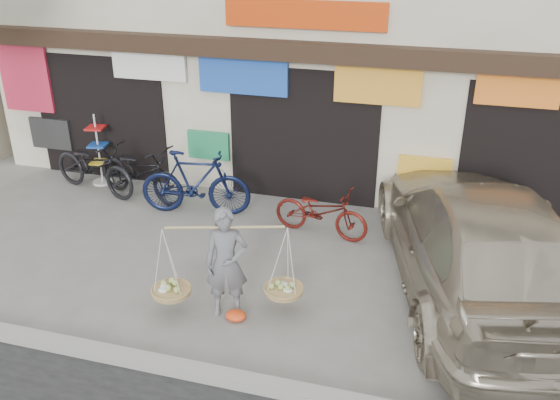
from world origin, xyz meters
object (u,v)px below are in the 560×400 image
(bike_0, at_px, (140,172))
(suv, at_px, (479,241))
(street_vendor, at_px, (227,267))
(bike_1, at_px, (195,183))
(bike_3, at_px, (94,166))
(display_rack, at_px, (99,156))
(bike_2, at_px, (321,211))

(bike_0, distance_m, suv, 6.79)
(street_vendor, xyz_separation_m, bike_1, (-1.73, 2.91, -0.13))
(bike_1, bearing_deg, bike_3, 72.16)
(bike_1, height_order, bike_3, bike_1)
(bike_3, bearing_deg, street_vendor, -112.04)
(suv, height_order, display_rack, suv)
(bike_3, bearing_deg, suv, -86.44)
(street_vendor, xyz_separation_m, display_rack, (-4.33, 3.73, -0.15))
(bike_1, relative_size, bike_3, 0.98)
(street_vendor, relative_size, bike_3, 0.96)
(suv, xyz_separation_m, display_rack, (-7.78, 2.14, -0.25))
(suv, bearing_deg, bike_1, -28.11)
(bike_2, bearing_deg, display_rack, 88.79)
(bike_1, xyz_separation_m, suv, (5.19, -1.32, 0.23))
(bike_1, bearing_deg, bike_2, -103.55)
(street_vendor, relative_size, suv, 0.33)
(bike_0, bearing_deg, bike_2, -82.23)
(bike_3, bearing_deg, bike_0, -73.92)
(bike_1, height_order, bike_2, bike_1)
(street_vendor, relative_size, bike_1, 0.98)
(street_vendor, xyz_separation_m, suv, (3.45, 1.59, 0.10))
(bike_1, relative_size, bike_2, 1.21)
(street_vendor, distance_m, bike_1, 3.39)
(bike_1, height_order, display_rack, display_rack)
(street_vendor, height_order, display_rack, street_vendor)
(bike_2, bearing_deg, suv, -102.90)
(bike_0, height_order, display_rack, display_rack)
(street_vendor, bearing_deg, suv, 7.81)
(bike_0, bearing_deg, street_vendor, -120.45)
(street_vendor, relative_size, bike_0, 0.96)
(suv, bearing_deg, bike_0, -28.31)
(street_vendor, height_order, bike_3, street_vendor)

